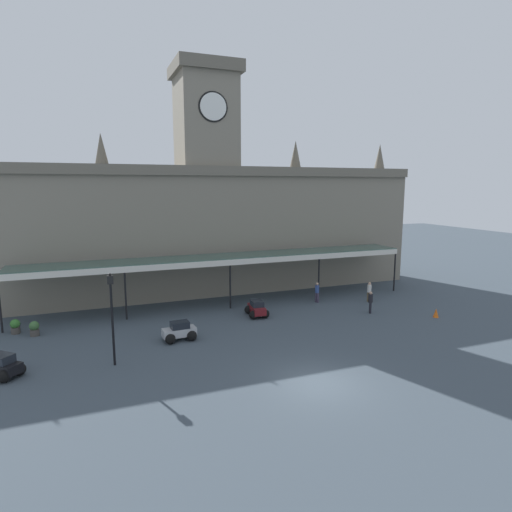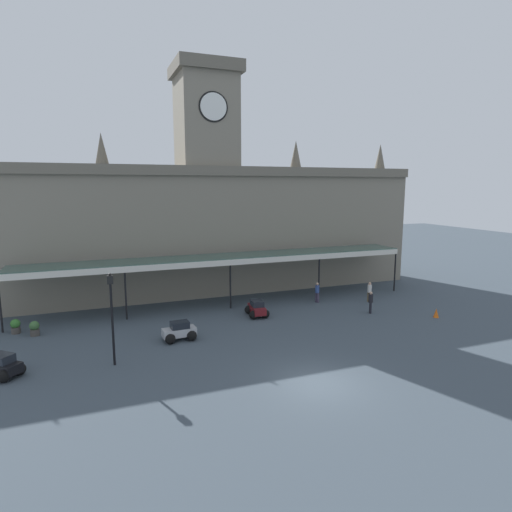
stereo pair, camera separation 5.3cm
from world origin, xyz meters
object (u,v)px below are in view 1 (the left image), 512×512
(pedestrian_beside_cars, at_px, (369,291))
(victorian_lamppost, at_px, (112,309))
(pedestrian_crossing_forecourt, at_px, (317,292))
(planter_forecourt_centre, at_px, (34,328))
(car_silver_sedan, at_px, (179,332))
(car_maroon_sedan, at_px, (257,309))
(traffic_cone, at_px, (436,313))
(car_black_sedan, at_px, (2,367))
(planter_near_kerb, at_px, (15,326))
(pedestrian_near_entrance, at_px, (370,301))

(pedestrian_beside_cars, height_order, victorian_lamppost, victorian_lamppost)
(pedestrian_crossing_forecourt, relative_size, planter_forecourt_centre, 1.74)
(car_silver_sedan, bearing_deg, pedestrian_crossing_forecourt, 20.66)
(car_maroon_sedan, bearing_deg, planter_forecourt_centre, 175.32)
(planter_forecourt_centre, bearing_deg, traffic_cone, -13.09)
(car_black_sedan, distance_m, traffic_cone, 27.80)
(victorian_lamppost, height_order, traffic_cone, victorian_lamppost)
(pedestrian_beside_cars, relative_size, victorian_lamppost, 0.33)
(car_silver_sedan, xyz_separation_m, victorian_lamppost, (-3.99, -2.49, 2.62))
(car_maroon_sedan, xyz_separation_m, planter_forecourt_centre, (-14.84, 1.22, -0.01))
(pedestrian_beside_cars, distance_m, victorian_lamppost, 21.33)
(traffic_cone, bearing_deg, victorian_lamppost, -179.05)
(car_maroon_sedan, bearing_deg, car_silver_sedan, -155.14)
(car_black_sedan, bearing_deg, pedestrian_beside_cars, 11.39)
(victorian_lamppost, height_order, planter_near_kerb, victorian_lamppost)
(car_silver_sedan, xyz_separation_m, pedestrian_crossing_forecourt, (12.33, 4.65, 0.41))
(car_black_sedan, xyz_separation_m, pedestrian_crossing_forecourt, (21.69, 6.63, 0.41))
(car_silver_sedan, relative_size, pedestrian_near_entrance, 1.26)
(car_maroon_sedan, xyz_separation_m, pedestrian_beside_cars, (10.11, 0.29, 0.41))
(car_silver_sedan, bearing_deg, car_black_sedan, -168.09)
(car_black_sedan, bearing_deg, pedestrian_crossing_forecourt, 16.98)
(pedestrian_crossing_forecourt, bearing_deg, car_black_sedan, -163.02)
(pedestrian_crossing_forecourt, relative_size, pedestrian_near_entrance, 1.00)
(car_maroon_sedan, relative_size, planter_near_kerb, 2.21)
(pedestrian_crossing_forecourt, xyz_separation_m, pedestrian_near_entrance, (2.27, -4.12, 0.00))
(pedestrian_crossing_forecourt, height_order, victorian_lamppost, victorian_lamppost)
(traffic_cone, bearing_deg, planter_forecourt_centre, 166.91)
(car_maroon_sedan, xyz_separation_m, pedestrian_near_entrance, (8.28, -2.40, 0.41))
(victorian_lamppost, bearing_deg, traffic_cone, 0.95)
(planter_near_kerb, bearing_deg, pedestrian_near_entrance, -10.55)
(car_silver_sedan, relative_size, traffic_cone, 3.22)
(pedestrian_crossing_forecourt, relative_size, victorian_lamppost, 0.33)
(pedestrian_near_entrance, bearing_deg, car_silver_sedan, -177.93)
(car_black_sedan, distance_m, victorian_lamppost, 6.00)
(pedestrian_near_entrance, bearing_deg, pedestrian_beside_cars, 55.77)
(planter_forecourt_centre, bearing_deg, pedestrian_crossing_forecourt, 1.38)
(pedestrian_crossing_forecourt, relative_size, planter_near_kerb, 1.74)
(car_black_sedan, bearing_deg, victorian_lamppost, -5.52)
(car_black_sedan, height_order, planter_forecourt_centre, car_black_sedan)
(car_black_sedan, bearing_deg, car_maroon_sedan, 17.37)
(car_silver_sedan, height_order, planter_forecourt_centre, car_silver_sedan)
(pedestrian_crossing_forecourt, height_order, traffic_cone, pedestrian_crossing_forecourt)
(pedestrian_near_entrance, bearing_deg, car_maroon_sedan, 163.81)
(car_maroon_sedan, relative_size, car_black_sedan, 0.95)
(planter_forecourt_centre, bearing_deg, planter_near_kerb, 142.89)
(car_maroon_sedan, distance_m, car_silver_sedan, 6.97)
(pedestrian_near_entrance, xyz_separation_m, traffic_cone, (3.83, -2.65, -0.58))
(car_maroon_sedan, distance_m, victorian_lamppost, 11.95)
(pedestrian_crossing_forecourt, xyz_separation_m, planter_near_kerb, (-22.05, 0.41, -0.42))
(car_silver_sedan, height_order, planter_near_kerb, car_silver_sedan)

